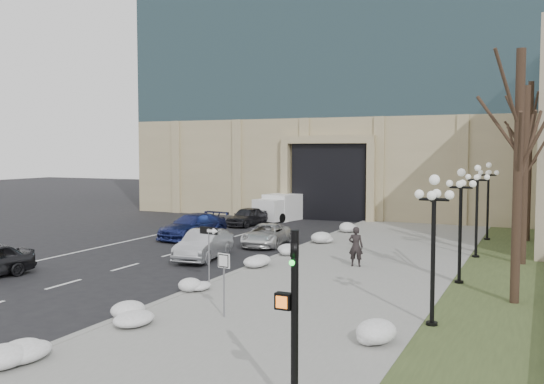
{
  "coord_description": "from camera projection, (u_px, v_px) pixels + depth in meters",
  "views": [
    {
      "loc": [
        11.35,
        -12.79,
        5.51
      ],
      "look_at": [
        -0.48,
        13.44,
        3.5
      ],
      "focal_mm": 40.0,
      "sensor_mm": 36.0,
      "label": 1
    }
  ],
  "objects": [
    {
      "name": "lamppost_c",
      "position": [
        477.0,
        198.0,
        30.33
      ],
      "size": [
        1.18,
        1.18,
        4.76
      ],
      "color": "black",
      "rests_on": "ground"
    },
    {
      "name": "tree_far",
      "position": [
        530.0,
        139.0,
        35.58
      ],
      "size": [
        3.2,
        3.2,
        9.5
      ],
      "color": "black",
      "rests_on": "ground"
    },
    {
      "name": "snow_clump_g",
      "position": [
        347.0,
        229.0,
        39.8
      ],
      "size": [
        1.1,
        1.6,
        0.36
      ],
      "primitive_type": "ellipsoid",
      "color": "white",
      "rests_on": "sidewalk"
    },
    {
      "name": "curb",
      "position": [
        267.0,
        260.0,
        29.8
      ],
      "size": [
        0.3,
        40.0,
        0.14
      ],
      "primitive_type": "cube",
      "color": "gray",
      "rests_on": "ground"
    },
    {
      "name": "keep_sign",
      "position": [
        224.0,
        271.0,
        19.43
      ],
      "size": [
        0.47,
        0.13,
        2.19
      ],
      "rotation": [
        0.0,
        0.0,
        -0.2
      ],
      "color": "slate",
      "rests_on": "ground"
    },
    {
      "name": "ground",
      "position": [
        87.0,
        350.0,
        16.67
      ],
      "size": [
        160.0,
        160.0,
        0.0
      ],
      "primitive_type": "plane",
      "color": "black",
      "rests_on": "ground"
    },
    {
      "name": "car_d",
      "position": [
        266.0,
        235.0,
        34.8
      ],
      "size": [
        2.65,
        4.71,
        1.24
      ],
      "primitive_type": "imported",
      "rotation": [
        0.0,
        0.0,
        0.14
      ],
      "color": "silver",
      "rests_on": "ground"
    },
    {
      "name": "snow_clump_h",
      "position": [
        382.0,
        339.0,
        16.7
      ],
      "size": [
        1.1,
        1.6,
        0.36
      ],
      "primitive_type": "ellipsoid",
      "color": "white",
      "rests_on": "sidewalk"
    },
    {
      "name": "lamppost_a",
      "position": [
        434.0,
        230.0,
        18.51
      ],
      "size": [
        1.18,
        1.18,
        4.76
      ],
      "color": "black",
      "rests_on": "ground"
    },
    {
      "name": "pedestrian",
      "position": [
        356.0,
        246.0,
        27.97
      ],
      "size": [
        0.71,
        0.5,
        1.86
      ],
      "primitive_type": "imported",
      "rotation": [
        0.0,
        0.0,
        3.23
      ],
      "color": "black",
      "rests_on": "sidewalk"
    },
    {
      "name": "one_way_sign",
      "position": [
        212.0,
        238.0,
        24.02
      ],
      "size": [
        0.91,
        0.28,
        2.44
      ],
      "rotation": [
        0.0,
        0.0,
        -0.13
      ],
      "color": "slate",
      "rests_on": "ground"
    },
    {
      "name": "car_b",
      "position": [
        204.0,
        245.0,
        30.39
      ],
      "size": [
        2.22,
        4.7,
        1.49
      ],
      "primitive_type": "imported",
      "rotation": [
        0.0,
        0.0,
        0.15
      ],
      "color": "#A9ABB1",
      "rests_on": "ground"
    },
    {
      "name": "traffic_signal",
      "position": [
        293.0,
        327.0,
        12.23
      ],
      "size": [
        0.66,
        0.88,
        3.91
      ],
      "rotation": [
        0.0,
        0.0,
        -0.03
      ],
      "color": "black",
      "rests_on": "ground"
    },
    {
      "name": "lamppost_d",
      "position": [
        488.0,
        191.0,
        36.24
      ],
      "size": [
        1.18,
        1.18,
        4.76
      ],
      "color": "black",
      "rests_on": "ground"
    },
    {
      "name": "box_truck",
      "position": [
        287.0,
        207.0,
        48.16
      ],
      "size": [
        3.42,
        6.68,
        2.02
      ],
      "rotation": [
        0.0,
        0.0,
        -0.2
      ],
      "color": "silver",
      "rests_on": "ground"
    },
    {
      "name": "snow_clump_d",
      "position": [
        255.0,
        263.0,
        27.85
      ],
      "size": [
        1.1,
        1.6,
        0.36
      ],
      "primitive_type": "ellipsoid",
      "color": "white",
      "rests_on": "sidewalk"
    },
    {
      "name": "snow_clump_e",
      "position": [
        287.0,
        252.0,
        30.93
      ],
      "size": [
        1.1,
        1.6,
        0.36
      ],
      "primitive_type": "ellipsoid",
      "color": "white",
      "rests_on": "sidewalk"
    },
    {
      "name": "snow_clump_b",
      "position": [
        130.0,
        316.0,
        18.97
      ],
      "size": [
        1.1,
        1.6,
        0.36
      ],
      "primitive_type": "ellipsoid",
      "color": "white",
      "rests_on": "sidewalk"
    },
    {
      "name": "snow_clump_f",
      "position": [
        322.0,
        239.0,
        35.31
      ],
      "size": [
        1.1,
        1.6,
        0.36
      ],
      "primitive_type": "ellipsoid",
      "color": "white",
      "rests_on": "sidewalk"
    },
    {
      "name": "snow_clump_a",
      "position": [
        22.0,
        359.0,
        15.07
      ],
      "size": [
        1.1,
        1.6,
        0.36
      ],
      "primitive_type": "ellipsoid",
      "color": "white",
      "rests_on": "sidewalk"
    },
    {
      "name": "snow_clump_c",
      "position": [
        194.0,
        287.0,
        22.98
      ],
      "size": [
        1.1,
        1.6,
        0.36
      ],
      "primitive_type": "ellipsoid",
      "color": "white",
      "rests_on": "sidewalk"
    },
    {
      "name": "tree_near",
      "position": [
        519.0,
        141.0,
        21.05
      ],
      "size": [
        3.2,
        3.2,
        9.0
      ],
      "color": "black",
      "rests_on": "ground"
    },
    {
      "name": "grass_strip",
      "position": [
        506.0,
        281.0,
        25.29
      ],
      "size": [
        4.0,
        40.0,
        0.1
      ],
      "primitive_type": "cube",
      "color": "#374522",
      "rests_on": "ground"
    },
    {
      "name": "sidewalk",
      "position": [
        355.0,
        268.0,
        27.96
      ],
      "size": [
        9.0,
        40.0,
        0.12
      ],
      "primitive_type": "cube",
      "color": "gray",
      "rests_on": "ground"
    },
    {
      "name": "tree_mid",
      "position": [
        525.0,
        150.0,
        28.35
      ],
      "size": [
        3.2,
        3.2,
        8.5
      ],
      "color": "black",
      "rests_on": "ground"
    },
    {
      "name": "lamppost_b",
      "position": [
        461.0,
        210.0,
        24.42
      ],
      "size": [
        1.18,
        1.18,
        4.76
      ],
      "color": "black",
      "rests_on": "ground"
    },
    {
      "name": "car_c",
      "position": [
        193.0,
        226.0,
        37.69
      ],
      "size": [
        2.85,
        5.47,
        1.51
      ],
      "primitive_type": "imported",
      "rotation": [
        0.0,
        0.0,
        -0.14
      ],
      "color": "navy",
      "rests_on": "ground"
    },
    {
      "name": "car_e",
      "position": [
        247.0,
        217.0,
        43.87
      ],
      "size": [
        1.92,
        4.09,
        1.36
      ],
      "primitive_type": "imported",
      "rotation": [
        0.0,
        0.0,
        -0.08
      ],
      "color": "#28282D",
      "rests_on": "ground"
    },
    {
      "name": "office_tower",
      "position": [
        391.0,
        9.0,
        55.83
      ],
      "size": [
        40.0,
        24.7,
        36.0
      ],
      "color": "tan",
      "rests_on": "ground"
    }
  ]
}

